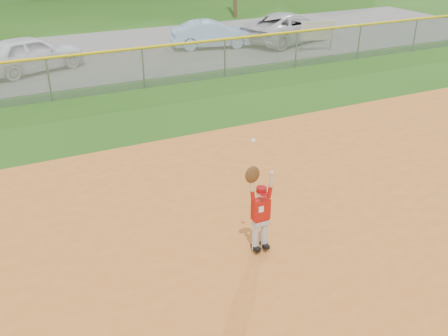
% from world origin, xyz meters
% --- Properties ---
extents(ground, '(120.00, 120.00, 0.00)m').
position_xyz_m(ground, '(0.00, 0.00, 0.00)').
color(ground, '#235012').
rests_on(ground, ground).
extents(clay_infield, '(24.00, 16.00, 0.04)m').
position_xyz_m(clay_infield, '(0.00, -3.00, 0.02)').
color(clay_infield, '#C76823').
rests_on(clay_infield, ground).
extents(parking_strip, '(44.00, 10.00, 0.03)m').
position_xyz_m(parking_strip, '(0.00, 16.00, 0.01)').
color(parking_strip, slate).
rests_on(parking_strip, ground).
extents(car_white_a, '(4.66, 3.16, 1.47)m').
position_xyz_m(car_white_a, '(-3.44, 14.14, 0.77)').
color(car_white_a, white).
rests_on(car_white_a, parking_strip).
extents(car_blue, '(4.10, 2.17, 1.28)m').
position_xyz_m(car_blue, '(5.01, 14.84, 0.67)').
color(car_blue, '#9AC3E6').
rests_on(car_blue, parking_strip).
extents(car_white_b, '(5.73, 3.94, 1.46)m').
position_xyz_m(car_white_b, '(9.03, 14.25, 0.76)').
color(car_white_b, silver).
rests_on(car_white_b, parking_strip).
extents(sponsor_sign, '(1.53, 0.55, 1.42)m').
position_xyz_m(sponsor_sign, '(9.16, 11.98, 0.94)').
color(sponsor_sign, gray).
rests_on(sponsor_sign, ground).
extents(outfield_fence, '(40.06, 0.10, 1.55)m').
position_xyz_m(outfield_fence, '(0.00, 10.00, 0.88)').
color(outfield_fence, gray).
rests_on(outfield_fence, ground).
extents(ballplayer, '(0.57, 0.24, 2.25)m').
position_xyz_m(ballplayer, '(-1.30, -0.79, 0.97)').
color(ballplayer, silver).
rests_on(ballplayer, ground).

